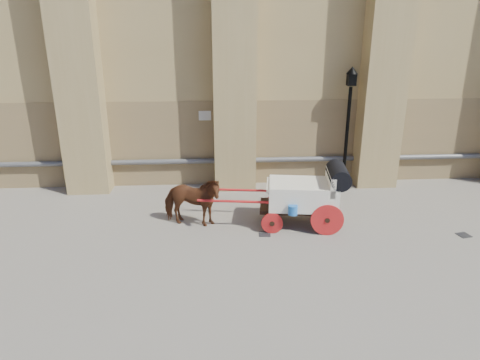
{
  "coord_description": "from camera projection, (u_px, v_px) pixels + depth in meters",
  "views": [
    {
      "loc": [
        -1.73,
        -10.64,
        5.29
      ],
      "look_at": [
        -1.02,
        0.46,
        1.37
      ],
      "focal_mm": 32.0,
      "sensor_mm": 36.0,
      "label": 1
    }
  ],
  "objects": [
    {
      "name": "horse",
      "position": [
        192.0,
        201.0,
        11.99
      ],
      "size": [
        1.89,
        1.21,
        1.48
      ],
      "primitive_type": "imported",
      "rotation": [
        0.0,
        0.0,
        1.31
      ],
      "color": "brown",
      "rests_on": "ground"
    },
    {
      "name": "street_lamp",
      "position": [
        348.0,
        125.0,
        14.54
      ],
      "size": [
        0.39,
        0.39,
        4.16
      ],
      "color": "black",
      "rests_on": "ground"
    },
    {
      "name": "drain_grate_far",
      "position": [
        464.0,
        235.0,
        11.63
      ],
      "size": [
        0.38,
        0.38,
        0.01
      ],
      "primitive_type": "cube",
      "rotation": [
        0.0,
        0.0,
        0.21
      ],
      "color": "black",
      "rests_on": "ground"
    },
    {
      "name": "ground",
      "position": [
        278.0,
        231.0,
        11.88
      ],
      "size": [
        90.0,
        90.0,
        0.0
      ],
      "primitive_type": "plane",
      "color": "slate",
      "rests_on": "ground"
    },
    {
      "name": "drain_grate_near",
      "position": [
        265.0,
        234.0,
        11.68
      ],
      "size": [
        0.36,
        0.36,
        0.01
      ],
      "primitive_type": "cube",
      "rotation": [
        0.0,
        0.0,
        -0.12
      ],
      "color": "black",
      "rests_on": "ground"
    },
    {
      "name": "carriage",
      "position": [
        308.0,
        193.0,
        11.94
      ],
      "size": [
        4.24,
        1.66,
        1.81
      ],
      "rotation": [
        0.0,
        0.0,
        -0.14
      ],
      "color": "black",
      "rests_on": "ground"
    }
  ]
}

